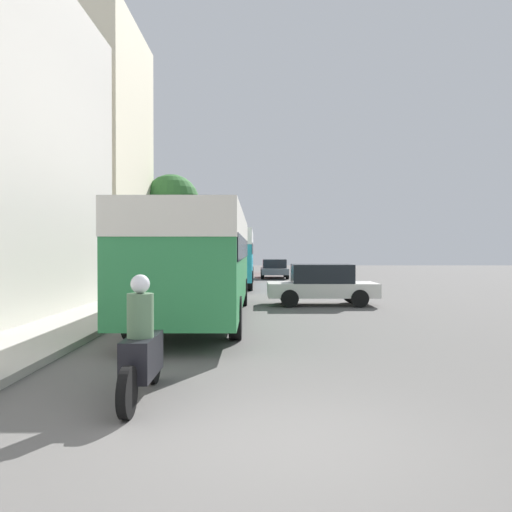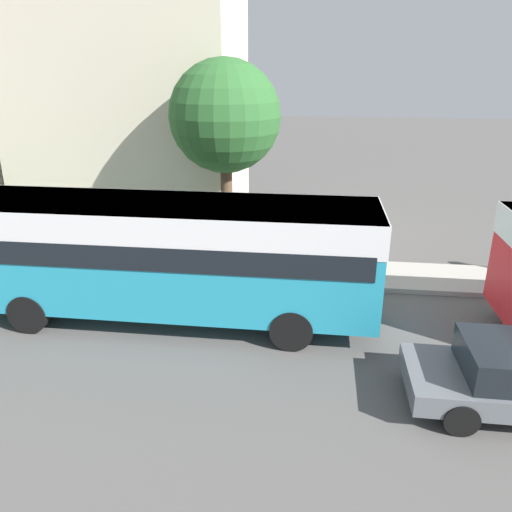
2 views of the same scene
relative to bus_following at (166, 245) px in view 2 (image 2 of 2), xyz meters
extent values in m
cube|color=beige|center=(-7.22, -3.24, 4.64)|extent=(5.52, 7.78, 13.30)
cube|color=teal|center=(0.00, 0.00, -0.21)|extent=(2.58, 10.43, 2.60)
cube|color=white|center=(0.00, 0.00, 0.70)|extent=(2.60, 10.48, 0.78)
cube|color=black|center=(0.00, 0.00, 0.11)|extent=(2.63, 10.01, 0.57)
cylinder|color=black|center=(-1.19, 3.23, -1.51)|extent=(0.28, 1.00, 1.00)
cylinder|color=black|center=(1.19, 3.23, -1.51)|extent=(0.28, 1.00, 1.00)
cylinder|color=black|center=(-1.19, -3.23, -1.51)|extent=(0.28, 1.00, 1.00)
cylinder|color=black|center=(1.19, -3.23, -1.51)|extent=(0.28, 1.00, 1.00)
cylinder|color=black|center=(1.95, 6.41, -1.69)|extent=(0.22, 0.64, 0.64)
cylinder|color=black|center=(3.68, 6.41, -1.69)|extent=(0.22, 0.64, 0.64)
cylinder|color=brown|center=(-3.47, 0.90, -0.14)|extent=(0.36, 0.36, 3.45)
sphere|color=#2D662D|center=(-3.47, 0.90, 2.82)|extent=(3.29, 3.29, 3.29)
camera|label=1|loc=(1.49, -28.34, 0.05)|focal=35.00mm
camera|label=2|loc=(11.35, 3.71, 4.16)|focal=35.00mm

